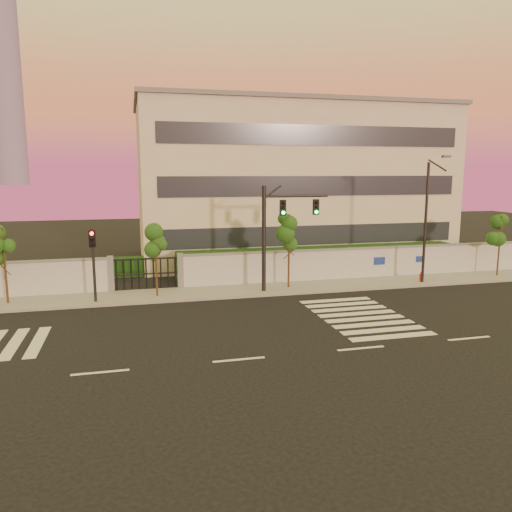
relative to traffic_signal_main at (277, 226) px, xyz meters
name	(u,v)px	position (x,y,z in m)	size (l,w,h in m)	color
ground	(239,360)	(-4.38, -9.84, -3.93)	(120.00, 120.00, 0.00)	black
sidewalk	(201,293)	(-4.38, 0.66, -3.86)	(60.00, 3.00, 0.15)	gray
perimeter_wall	(199,271)	(-4.28, 2.16, -2.86)	(60.00, 0.36, 2.20)	#AEB1B5
hedge_row	(209,266)	(-3.22, 4.89, -3.11)	(41.00, 4.25, 1.80)	black
institutional_building	(289,182)	(4.62, 12.14, 2.22)	(24.40, 12.40, 12.25)	beige
distant_skyscraper	(4,65)	(-69.38, 270.16, 58.05)	(16.00, 16.00, 118.00)	slate
road_markings	(186,332)	(-5.97, -6.09, -3.92)	(57.00, 7.62, 0.02)	silver
street_tree_c	(4,248)	(-14.59, 0.69, -0.87)	(1.38, 1.10, 4.16)	#382314
street_tree_d	(156,245)	(-6.85, 0.32, -0.89)	(1.36, 1.08, 4.13)	#382314
street_tree_e	(289,234)	(0.93, 0.59, -0.60)	(1.41, 1.13, 4.53)	#382314
street_tree_f	(500,233)	(15.52, 0.49, -0.92)	(1.31, 1.04, 4.10)	#382314
traffic_signal_main	(277,226)	(0.00, 0.00, 0.00)	(3.93, 0.39, 6.22)	black
traffic_signal_secondary	(93,256)	(-10.13, -0.19, -1.34)	(0.32, 0.32, 4.09)	black
streetlight_east	(427,217)	(9.50, -0.29, 0.35)	(0.47, 1.91, 7.92)	black
fire_hydrant	(421,278)	(9.52, 0.01, -3.55)	(0.30, 0.28, 0.76)	red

